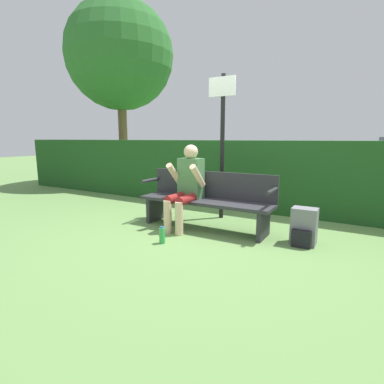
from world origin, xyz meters
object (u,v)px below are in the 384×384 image
(person_seated, at_px, (187,184))
(backpack, at_px, (304,227))
(park_bench, at_px, (207,199))
(water_bottle, at_px, (162,235))
(signpost, at_px, (222,136))
(tree, at_px, (120,56))

(person_seated, relative_size, backpack, 2.63)
(person_seated, bearing_deg, park_bench, 28.01)
(park_bench, relative_size, water_bottle, 9.11)
(water_bottle, height_order, signpost, signpost)
(person_seated, relative_size, tree, 0.24)
(park_bench, distance_m, person_seated, 0.36)
(person_seated, xyz_separation_m, water_bottle, (0.09, -0.75, -0.55))
(backpack, bearing_deg, signpost, 155.40)
(park_bench, relative_size, signpost, 0.87)
(person_seated, bearing_deg, signpost, 74.40)
(park_bench, distance_m, tree, 6.10)
(tree, bearing_deg, park_bench, -34.26)
(person_seated, distance_m, signpost, 1.04)
(park_bench, xyz_separation_m, person_seated, (-0.25, -0.14, 0.22))
(water_bottle, bearing_deg, park_bench, 79.61)
(park_bench, bearing_deg, tree, 145.74)
(park_bench, xyz_separation_m, tree, (-4.31, 2.93, 3.16))
(person_seated, height_order, water_bottle, person_seated)
(tree, bearing_deg, backpack, -27.62)
(signpost, xyz_separation_m, tree, (-4.26, 2.32, 2.25))
(backpack, bearing_deg, park_bench, 178.33)
(park_bench, height_order, tree, tree)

